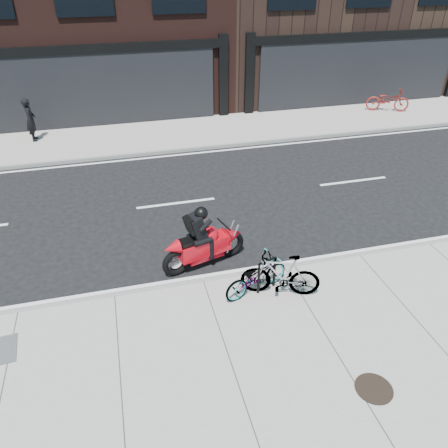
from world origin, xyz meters
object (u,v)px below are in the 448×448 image
object	(u,v)px
bicycle_front	(256,276)
manhole_cover	(374,389)
bicycle_rear	(280,275)
pedestrian	(31,120)
bicycle_far	(388,100)
bike_rack	(267,272)
motorcycle	(208,241)

from	to	relation	value
bicycle_front	manhole_cover	world-z (taller)	bicycle_front
bicycle_rear	manhole_cover	distance (m)	2.90
bicycle_front	pedestrian	size ratio (longest dim) A/B	0.97
bicycle_rear	manhole_cover	size ratio (longest dim) A/B	2.61
bicycle_far	bicycle_rear	bearing A→B (deg)	161.78
bike_rack	motorcycle	bearing A→B (deg)	125.41
bicycle_far	manhole_cover	world-z (taller)	bicycle_far
bicycle_rear	bicycle_far	distance (m)	14.40
motorcycle	manhole_cover	distance (m)	4.83
bicycle_front	bicycle_rear	size ratio (longest dim) A/B	0.94
bike_rack	bicycle_rear	size ratio (longest dim) A/B	0.48
bicycle_rear	pedestrian	bearing A→B (deg)	-130.72
pedestrian	bicycle_front	bearing A→B (deg)	-156.83
bicycle_rear	pedestrian	size ratio (longest dim) A/B	1.04
pedestrian	bicycle_rear	bearing A→B (deg)	-155.32
bike_rack	manhole_cover	xyz separation A→B (m)	(0.96, -2.96, -0.47)
motorcycle	pedestrian	bearing A→B (deg)	101.93
bike_rack	bicycle_rear	bearing A→B (deg)	-39.71
motorcycle	bicycle_far	size ratio (longest dim) A/B	1.13
bicycle_rear	pedestrian	xyz separation A→B (m)	(-6.20, 11.08, 0.31)
pedestrian	bicycle_far	bearing A→B (deg)	-95.29
bike_rack	bicycle_far	distance (m)	14.41
pedestrian	bicycle_far	xyz separation A→B (m)	(15.63, -0.21, -0.32)
manhole_cover	bike_rack	bearing A→B (deg)	107.94
manhole_cover	bicycle_front	bearing A→B (deg)	112.07
bicycle_rear	manhole_cover	bearing A→B (deg)	34.66
bicycle_front	motorcycle	xyz separation A→B (m)	(-0.77, 1.42, 0.12)
bicycle_rear	bicycle_far	bearing A→B (deg)	159.13
bicycle_rear	motorcycle	xyz separation A→B (m)	(-1.25, 1.62, 0.03)
motorcycle	pedestrian	world-z (taller)	pedestrian
bicycle_front	bicycle_far	world-z (taller)	bicycle_far
bicycle_front	motorcycle	size ratio (longest dim) A/B	0.74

